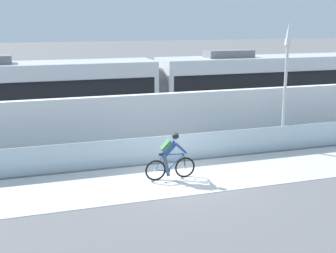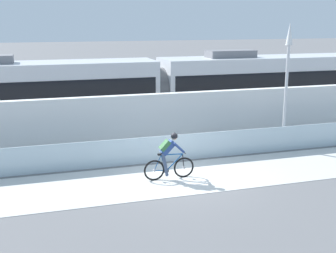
{
  "view_description": "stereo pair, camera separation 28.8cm",
  "coord_description": "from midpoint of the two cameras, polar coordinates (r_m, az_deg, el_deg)",
  "views": [
    {
      "loc": [
        -4.87,
        -13.52,
        5.28
      ],
      "look_at": [
        0.23,
        2.35,
        1.25
      ],
      "focal_mm": 47.24,
      "sensor_mm": 36.0,
      "label": 1
    },
    {
      "loc": [
        -4.6,
        -13.6,
        5.28
      ],
      "look_at": [
        0.23,
        2.35,
        1.25
      ],
      "focal_mm": 47.24,
      "sensor_mm": 36.0,
      "label": 2
    }
  ],
  "objects": [
    {
      "name": "ground_plane",
      "position": [
        15.3,
        2.29,
        -6.6
      ],
      "size": [
        200.0,
        200.0,
        0.0
      ],
      "primitive_type": "plane",
      "color": "slate"
    },
    {
      "name": "bike_path_deck",
      "position": [
        15.3,
        2.29,
        -6.58
      ],
      "size": [
        32.0,
        3.2,
        0.01
      ],
      "primitive_type": "cube",
      "color": "silver",
      "rests_on": "ground"
    },
    {
      "name": "glass_parapet",
      "position": [
        16.81,
        0.24,
        -2.88
      ],
      "size": [
        32.0,
        0.05,
        1.02
      ],
      "primitive_type": "cube",
      "color": "silver",
      "rests_on": "ground"
    },
    {
      "name": "concrete_barrier_wall",
      "position": [
        18.32,
        -1.41,
        0.62
      ],
      "size": [
        32.0,
        0.36,
        2.34
      ],
      "primitive_type": "cube",
      "color": "white",
      "rests_on": "ground"
    },
    {
      "name": "tram_rail_near",
      "position": [
        20.93,
        -3.2,
        -1.03
      ],
      "size": [
        32.0,
        0.08,
        0.01
      ],
      "primitive_type": "cube",
      "color": "#595654",
      "rests_on": "ground"
    },
    {
      "name": "tram_rail_far",
      "position": [
        22.29,
        -4.08,
        -0.14
      ],
      "size": [
        32.0,
        0.08,
        0.01
      ],
      "primitive_type": "cube",
      "color": "#595654",
      "rests_on": "ground"
    },
    {
      "name": "tram",
      "position": [
        21.49,
        -0.92,
        4.52
      ],
      "size": [
        22.56,
        2.54,
        3.81
      ],
      "color": "silver",
      "rests_on": "ground"
    },
    {
      "name": "cyclist_on_bike",
      "position": [
        14.91,
        0.68,
        -3.9
      ],
      "size": [
        1.77,
        0.58,
        1.61
      ],
      "color": "black",
      "rests_on": "ground"
    },
    {
      "name": "lamp_post_antenna",
      "position": [
        18.71,
        15.57,
        7.0
      ],
      "size": [
        0.28,
        0.28,
        5.2
      ],
      "color": "gray",
      "rests_on": "ground"
    }
  ]
}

